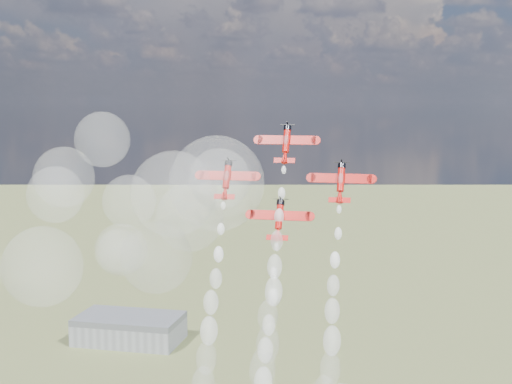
{
  "coord_description": "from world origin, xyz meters",
  "views": [
    {
      "loc": [
        13.47,
        -133.56,
        116.21
      ],
      "look_at": [
        -20.58,
        18.39,
        96.38
      ],
      "focal_mm": 50.0,
      "sensor_mm": 36.0,
      "label": 1
    }
  ],
  "objects_px": {
    "hangar": "(129,329)",
    "plane_right": "(341,182)",
    "plane_lead": "(286,143)",
    "plane_left": "(227,179)",
    "plane_slot": "(279,219)"
  },
  "relations": [
    {
      "from": "plane_lead",
      "to": "plane_left",
      "type": "relative_size",
      "value": 1.0
    },
    {
      "from": "plane_slot",
      "to": "hangar",
      "type": "bearing_deg",
      "value": 122.46
    },
    {
      "from": "plane_lead",
      "to": "plane_right",
      "type": "relative_size",
      "value": 1.0
    },
    {
      "from": "plane_left",
      "to": "plane_slot",
      "type": "height_order",
      "value": "plane_left"
    },
    {
      "from": "plane_lead",
      "to": "plane_right",
      "type": "bearing_deg",
      "value": -17.65
    },
    {
      "from": "plane_lead",
      "to": "plane_right",
      "type": "xyz_separation_m",
      "value": [
        12.64,
        -4.02,
        -7.88
      ]
    },
    {
      "from": "hangar",
      "to": "plane_right",
      "type": "distance_m",
      "value": 220.64
    },
    {
      "from": "plane_lead",
      "to": "plane_right",
      "type": "height_order",
      "value": "plane_lead"
    },
    {
      "from": "plane_left",
      "to": "plane_slot",
      "type": "bearing_deg",
      "value": -17.65
    },
    {
      "from": "hangar",
      "to": "plane_right",
      "type": "bearing_deg",
      "value": -53.87
    },
    {
      "from": "plane_right",
      "to": "plane_slot",
      "type": "bearing_deg",
      "value": -162.35
    },
    {
      "from": "plane_right",
      "to": "plane_slot",
      "type": "distance_m",
      "value": 15.43
    },
    {
      "from": "plane_left",
      "to": "plane_slot",
      "type": "xyz_separation_m",
      "value": [
        12.64,
        -4.02,
        -7.88
      ]
    },
    {
      "from": "hangar",
      "to": "plane_left",
      "type": "bearing_deg",
      "value": -60.16
    },
    {
      "from": "hangar",
      "to": "plane_left",
      "type": "relative_size",
      "value": 3.83
    }
  ]
}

